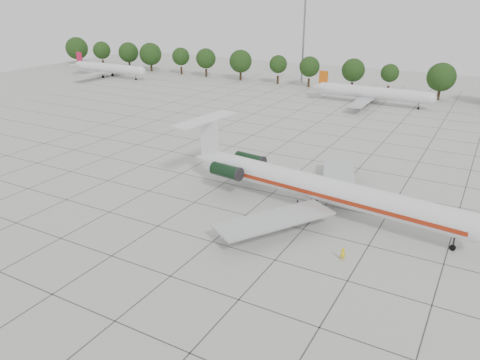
{
  "coord_description": "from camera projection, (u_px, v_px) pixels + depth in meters",
  "views": [
    {
      "loc": [
        25.93,
        -47.73,
        27.01
      ],
      "look_at": [
        -2.32,
        2.66,
        3.5
      ],
      "focal_mm": 35.0,
      "sensor_mm": 36.0,
      "label": 1
    }
  ],
  "objects": [
    {
      "name": "main_airliner",
      "position": [
        312.0,
        186.0,
        60.73
      ],
      "size": [
        41.34,
        32.35,
        9.71
      ],
      "rotation": [
        0.0,
        0.0,
        -0.12
      ],
      "color": "silver",
      "rests_on": "ground"
    },
    {
      "name": "bg_airliner_c",
      "position": [
        373.0,
        93.0,
        118.02
      ],
      "size": [
        28.24,
        27.2,
        7.4
      ],
      "color": "silver",
      "rests_on": "ground"
    },
    {
      "name": "tree_line",
      "position": [
        353.0,
        70.0,
        132.2
      ],
      "size": [
        249.86,
        8.44,
        10.22
      ],
      "color": "#332114",
      "rests_on": "ground"
    },
    {
      "name": "floodlight_mast",
      "position": [
        304.0,
        35.0,
        143.02
      ],
      "size": [
        1.6,
        1.6,
        25.45
      ],
      "color": "slate",
      "rests_on": "ground"
    },
    {
      "name": "ground_crew",
      "position": [
        343.0,
        254.0,
        50.05
      ],
      "size": [
        0.65,
        0.5,
        1.58
      ],
      "primitive_type": "imported",
      "rotation": [
        0.0,
        0.0,
        3.37
      ],
      "color": "yellow",
      "rests_on": "ground"
    },
    {
      "name": "apron_joints",
      "position": [
        292.0,
        177.0,
        72.61
      ],
      "size": [
        170.0,
        170.0,
        0.02
      ],
      "primitive_type": "cube",
      "color": "#383838",
      "rests_on": "ground"
    },
    {
      "name": "bg_airliner_a",
      "position": [
        109.0,
        68.0,
        155.11
      ],
      "size": [
        28.24,
        27.2,
        7.4
      ],
      "color": "silver",
      "rests_on": "ground"
    },
    {
      "name": "ground",
      "position": [
        246.0,
        215.0,
        60.49
      ],
      "size": [
        260.0,
        260.0,
        0.0
      ],
      "primitive_type": "plane",
      "color": "beige",
      "rests_on": "ground"
    }
  ]
}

